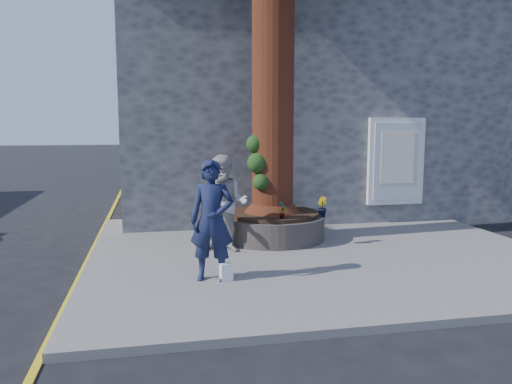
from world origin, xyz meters
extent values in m
plane|color=black|center=(0.00, 0.00, 0.00)|extent=(120.00, 120.00, 0.00)
cube|color=slate|center=(1.50, 1.00, 0.06)|extent=(9.00, 8.00, 0.12)
cube|color=yellow|center=(-3.05, 1.00, 0.00)|extent=(0.10, 30.00, 0.01)
cube|color=#4A4C4F|center=(2.50, 7.20, 3.00)|extent=(10.00, 8.00, 6.00)
cube|color=black|center=(2.50, 7.20, 6.15)|extent=(10.30, 8.30, 0.30)
cube|color=white|center=(4.30, 3.14, 1.70)|extent=(1.50, 0.12, 2.20)
cube|color=silver|center=(4.30, 3.08, 1.70)|extent=(1.25, 0.04, 1.95)
cube|color=silver|center=(4.30, 3.06, 1.80)|extent=(0.90, 0.02, 1.30)
cube|color=#4A4C4F|center=(10.50, 7.20, 3.00)|extent=(6.00, 8.00, 6.00)
cylinder|color=black|center=(0.80, 2.00, 0.38)|extent=(2.30, 2.30, 0.52)
cylinder|color=black|center=(0.80, 2.00, 0.68)|extent=(2.04, 2.04, 0.08)
cylinder|color=#3E1E0F|center=(0.80, 2.00, 4.47)|extent=(0.90, 0.90, 7.50)
cone|color=#3E1E0F|center=(0.80, 2.00, 1.07)|extent=(1.24, 1.24, 0.70)
sphere|color=#153E14|center=(0.42, 1.80, 1.82)|extent=(0.44, 0.44, 0.44)
sphere|color=#153E14|center=(0.48, 1.70, 1.42)|extent=(0.36, 0.36, 0.36)
sphere|color=#153E14|center=(0.40, 1.92, 2.22)|extent=(0.40, 0.40, 0.40)
imported|color=#161C3D|center=(-0.84, -0.71, 1.10)|extent=(0.81, 0.63, 1.96)
imported|color=#A9A5A1|center=(-0.39, 1.08, 1.08)|extent=(1.13, 1.01, 1.92)
cube|color=white|center=(-0.63, -0.81, 0.26)|extent=(0.22, 0.16, 0.28)
imported|color=gray|center=(0.80, 1.15, 0.91)|extent=(0.22, 0.24, 0.37)
imported|color=gray|center=(1.65, 1.15, 0.93)|extent=(0.25, 0.25, 0.43)
imported|color=gray|center=(0.69, 1.65, 0.89)|extent=(0.20, 0.20, 0.35)
imported|color=gray|center=(1.37, 2.85, 0.87)|extent=(0.37, 0.37, 0.31)
camera|label=1|loc=(-1.72, -8.57, 2.63)|focal=35.00mm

